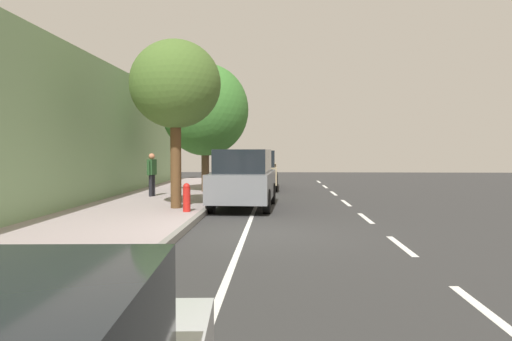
% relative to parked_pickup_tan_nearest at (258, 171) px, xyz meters
% --- Properties ---
extents(ground, '(66.42, 66.42, 0.00)m').
position_rel_parked_pickup_tan_nearest_xyz_m(ground, '(-0.43, 13.62, -0.90)').
color(ground, '#303030').
extents(sidewalk, '(4.10, 41.51, 0.16)m').
position_rel_parked_pickup_tan_nearest_xyz_m(sidewalk, '(3.35, 13.62, -0.82)').
color(sidewalk, '#A29294').
rests_on(sidewalk, ground).
extents(curb_edge, '(0.16, 41.51, 0.16)m').
position_rel_parked_pickup_tan_nearest_xyz_m(curb_edge, '(1.21, 13.62, -0.82)').
color(curb_edge, gray).
rests_on(curb_edge, ground).
extents(lane_stripe_centre, '(0.14, 40.00, 0.01)m').
position_rel_parked_pickup_tan_nearest_xyz_m(lane_stripe_centre, '(-3.56, 12.87, -0.90)').
color(lane_stripe_centre, white).
rests_on(lane_stripe_centre, ground).
extents(lane_stripe_bike_edge, '(0.12, 41.51, 0.01)m').
position_rel_parked_pickup_tan_nearest_xyz_m(lane_stripe_bike_edge, '(-0.26, 13.62, -0.90)').
color(lane_stripe_bike_edge, white).
rests_on(lane_stripe_bike_edge, ground).
extents(parked_pickup_tan_nearest, '(2.03, 5.31, 1.95)m').
position_rel_parked_pickup_tan_nearest_xyz_m(parked_pickup_tan_nearest, '(0.00, 0.00, 0.00)').
color(parked_pickup_tan_nearest, tan).
rests_on(parked_pickup_tan_nearest, ground).
extents(parked_suv_grey_second, '(2.13, 4.78, 1.99)m').
position_rel_parked_pickup_tan_nearest_xyz_m(parked_suv_grey_second, '(0.12, 8.38, 0.13)').
color(parked_suv_grey_second, slate).
rests_on(parked_suv_grey_second, ground).
extents(bicycle_at_curb, '(1.63, 0.66, 0.72)m').
position_rel_parked_pickup_tan_nearest_xyz_m(bicycle_at_curb, '(0.75, 3.80, -0.54)').
color(bicycle_at_curb, black).
rests_on(bicycle_at_curb, ground).
extents(cyclist_with_backpack, '(0.50, 0.59, 1.73)m').
position_rel_parked_pickup_tan_nearest_xyz_m(cyclist_with_backpack, '(0.97, 3.36, 0.16)').
color(cyclist_with_backpack, '#C6B284').
rests_on(cyclist_with_backpack, ground).
extents(street_tree_near_cyclist, '(3.78, 3.78, 5.56)m').
position_rel_parked_pickup_tan_nearest_xyz_m(street_tree_near_cyclist, '(2.15, 3.48, 2.81)').
color(street_tree_near_cyclist, brown).
rests_on(street_tree_near_cyclist, sidewalk).
extents(street_tree_mid_block, '(2.81, 2.81, 5.21)m').
position_rel_parked_pickup_tan_nearest_xyz_m(street_tree_mid_block, '(2.15, 9.83, 3.07)').
color(street_tree_mid_block, brown).
rests_on(street_tree_mid_block, sidewalk).
extents(pedestrian_on_phone, '(0.32, 0.60, 1.68)m').
position_rel_parked_pickup_tan_nearest_xyz_m(pedestrian_on_phone, '(3.90, 5.88, 0.21)').
color(pedestrian_on_phone, black).
rests_on(pedestrian_on_phone, sidewalk).
extents(fire_hydrant, '(0.22, 0.22, 0.84)m').
position_rel_parked_pickup_tan_nearest_xyz_m(fire_hydrant, '(1.64, 10.77, -0.31)').
color(fire_hydrant, red).
rests_on(fire_hydrant, sidewalk).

